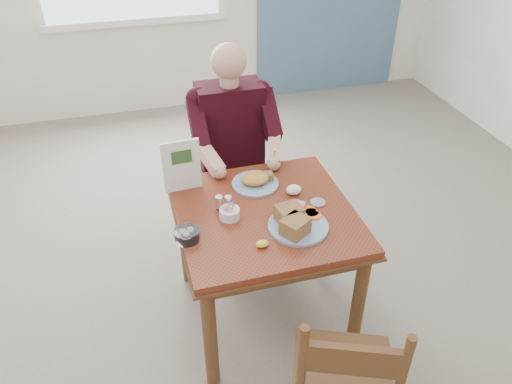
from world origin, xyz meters
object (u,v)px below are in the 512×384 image
object	(u,v)px
table	(265,228)
chair_near	(343,382)
chair_far	(231,175)
near_plate	(295,222)
far_plate	(256,181)
diner	(233,137)

from	to	relation	value
table	chair_near	size ratio (longest dim) A/B	0.97
table	chair_far	bearing A→B (deg)	90.00
table	near_plate	bearing A→B (deg)	-58.50
table	far_plate	size ratio (longest dim) A/B	3.46
diner	far_plate	bearing A→B (deg)	-87.46
table	near_plate	size ratio (longest dim) A/B	2.32
table	diner	xyz separation A→B (m)	(0.00, 0.71, 0.17)
chair_far	far_plate	bearing A→B (deg)	-87.87
diner	far_plate	xyz separation A→B (m)	(0.02, -0.46, -0.03)
chair_far	diner	bearing A→B (deg)	-89.99
table	near_plate	world-z (taller)	near_plate
chair_far	chair_near	size ratio (longest dim) A/B	1.00
near_plate	far_plate	xyz separation A→B (m)	(-0.08, 0.42, -0.01)
diner	near_plate	size ratio (longest dim) A/B	3.49
chair_far	chair_near	world-z (taller)	same
far_plate	diner	bearing A→B (deg)	92.54
diner	near_plate	world-z (taller)	diner
table	chair_far	size ratio (longest dim) A/B	0.97
chair_near	near_plate	bearing A→B (deg)	88.40
chair_near	table	bearing A→B (deg)	95.53
table	diner	distance (m)	0.73
diner	chair_near	bearing A→B (deg)	-86.95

